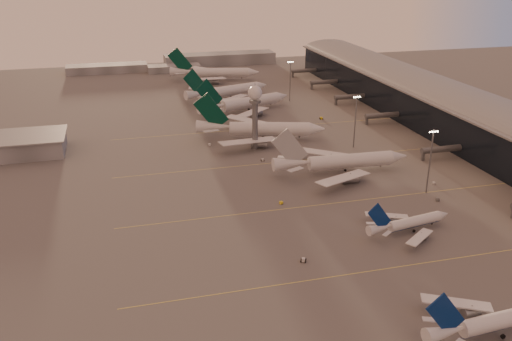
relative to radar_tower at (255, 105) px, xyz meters
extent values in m
plane|color=#5C5959|center=(-5.00, -120.00, -20.95)|extent=(700.00, 700.00, 0.00)
cube|color=#E2CF50|center=(25.00, -110.00, -20.94)|extent=(180.00, 0.25, 0.02)
cube|color=#E2CF50|center=(25.00, -65.00, -20.94)|extent=(180.00, 0.25, 0.02)
cube|color=#E2CF50|center=(25.00, -20.00, -20.94)|extent=(180.00, 0.25, 0.02)
cube|color=#E2CF50|center=(25.00, 30.00, -20.94)|extent=(180.00, 0.25, 0.02)
cube|color=black|center=(103.00, -10.00, -11.95)|extent=(36.00, 360.00, 18.00)
cylinder|color=slate|center=(103.00, -10.00, -2.95)|extent=(10.08, 360.00, 10.08)
cube|color=slate|center=(103.00, -10.00, -2.75)|extent=(40.00, 362.00, 0.80)
cylinder|color=#5B5D63|center=(77.00, -34.00, -16.45)|extent=(22.00, 2.80, 2.80)
cube|color=#5B5D63|center=(67.00, -34.00, -18.75)|extent=(1.20, 1.20, 4.40)
cylinder|color=#5B5D63|center=(77.00, 22.00, -16.45)|extent=(22.00, 2.80, 2.80)
cube|color=#5B5D63|center=(67.00, 22.00, -18.75)|extent=(1.20, 1.20, 4.40)
cylinder|color=#5B5D63|center=(77.00, 64.00, -16.45)|extent=(22.00, 2.80, 2.80)
cube|color=#5B5D63|center=(67.00, 64.00, -18.75)|extent=(1.20, 1.20, 4.40)
cylinder|color=#5B5D63|center=(77.00, 106.00, -16.45)|extent=(22.00, 2.80, 2.80)
cube|color=#5B5D63|center=(67.00, 106.00, -18.75)|extent=(1.20, 1.20, 4.40)
cylinder|color=#5B5D63|center=(77.00, 146.00, -16.45)|extent=(22.00, 2.80, 2.80)
cube|color=#5B5D63|center=(67.00, 146.00, -18.75)|extent=(1.20, 1.20, 4.40)
cylinder|color=#5B5D63|center=(0.00, 0.00, -9.95)|extent=(2.60, 2.60, 22.00)
cylinder|color=#5B5D63|center=(0.00, 0.00, 1.55)|extent=(5.20, 5.20, 1.20)
sphere|color=silver|center=(0.00, 0.00, 5.45)|extent=(6.40, 6.40, 6.40)
cylinder|color=#5B5D63|center=(0.00, 0.00, 9.15)|extent=(0.16, 0.16, 2.00)
cylinder|color=#5B5D63|center=(50.00, -65.00, -8.45)|extent=(0.56, 0.56, 25.00)
cube|color=#5B5D63|center=(50.00, -65.00, 3.55)|extent=(3.60, 0.25, 0.25)
sphere|color=#FFEABF|center=(48.50, -65.00, 3.15)|extent=(0.56, 0.56, 0.56)
sphere|color=#FFEABF|center=(49.50, -65.00, 3.15)|extent=(0.56, 0.56, 0.56)
sphere|color=#FFEABF|center=(50.50, -65.00, 3.15)|extent=(0.56, 0.56, 0.56)
sphere|color=#FFEABF|center=(51.50, -65.00, 3.15)|extent=(0.56, 0.56, 0.56)
cylinder|color=#5B5D63|center=(45.00, -10.00, -8.45)|extent=(0.56, 0.56, 25.00)
cube|color=#5B5D63|center=(45.00, -10.00, 3.55)|extent=(3.60, 0.25, 0.25)
sphere|color=#FFEABF|center=(43.50, -10.00, 3.15)|extent=(0.56, 0.56, 0.56)
sphere|color=#FFEABF|center=(44.50, -10.00, 3.15)|extent=(0.56, 0.56, 0.56)
sphere|color=#FFEABF|center=(45.50, -10.00, 3.15)|extent=(0.56, 0.56, 0.56)
sphere|color=#FFEABF|center=(46.50, -10.00, 3.15)|extent=(0.56, 0.56, 0.56)
cylinder|color=#5B5D63|center=(43.00, 80.00, -8.45)|extent=(0.56, 0.56, 25.00)
cube|color=#5B5D63|center=(43.00, 80.00, 3.55)|extent=(3.60, 0.25, 0.25)
sphere|color=#FFEABF|center=(41.50, 80.00, 3.15)|extent=(0.56, 0.56, 0.56)
sphere|color=#FFEABF|center=(42.50, 80.00, 3.15)|extent=(0.56, 0.56, 0.56)
sphere|color=#FFEABF|center=(43.50, 80.00, 3.15)|extent=(0.56, 0.56, 0.56)
sphere|color=#FFEABF|center=(44.50, 80.00, 3.15)|extent=(0.56, 0.56, 0.56)
cube|color=slate|center=(-65.00, 200.00, -17.95)|extent=(60.00, 18.00, 6.00)
cube|color=slate|center=(25.00, 210.00, -16.45)|extent=(90.00, 20.00, 9.00)
cube|color=slate|center=(-15.00, 190.00, -18.45)|extent=(40.00, 15.00, 5.00)
cylinder|color=silver|center=(23.36, -142.79, -17.67)|extent=(23.80, 5.52, 4.02)
cylinder|color=navy|center=(23.36, -142.79, -18.58)|extent=(23.26, 4.37, 2.89)
cone|color=silver|center=(6.65, -143.86, -17.17)|extent=(10.13, 4.64, 4.02)
cube|color=silver|center=(16.94, -133.30, -18.38)|extent=(17.18, 10.63, 1.26)
cylinder|color=gray|center=(19.96, -135.44, -20.21)|extent=(4.72, 2.90, 2.61)
cube|color=gray|center=(19.96, -135.44, -19.08)|extent=(0.33, 0.28, 1.61)
cube|color=navy|center=(6.15, -143.89, -12.20)|extent=(11.02, 1.08, 11.97)
cube|color=silver|center=(6.39, -139.30, -17.07)|extent=(4.87, 3.32, 0.26)
cylinder|color=black|center=(21.31, -140.59, -20.37)|extent=(1.19, 0.60, 1.16)
cylinder|color=black|center=(21.61, -145.23, -20.37)|extent=(1.19, 0.60, 1.16)
cylinder|color=silver|center=(29.86, -90.95, -18.21)|extent=(19.97, 6.55, 3.35)
cylinder|color=navy|center=(29.86, -90.95, -18.97)|extent=(19.43, 5.56, 2.41)
cone|color=silver|center=(41.44, -89.01, -18.21)|extent=(4.31, 3.93, 3.35)
cone|color=silver|center=(16.07, -93.25, -17.80)|extent=(8.70, 4.67, 3.35)
cube|color=silver|center=(26.45, -99.88, -18.80)|extent=(13.31, 11.29, 1.05)
cylinder|color=gray|center=(28.49, -97.56, -20.33)|extent=(4.12, 2.78, 2.18)
cube|color=gray|center=(28.49, -97.56, -19.39)|extent=(0.30, 0.26, 1.34)
cube|color=silver|center=(23.73, -83.61, -18.80)|extent=(14.55, 7.65, 1.05)
cylinder|color=gray|center=(26.42, -85.14, -20.33)|extent=(4.12, 2.78, 2.18)
cube|color=gray|center=(26.42, -85.14, -19.39)|extent=(0.30, 0.26, 1.34)
cube|color=navy|center=(15.67, -93.32, -13.65)|extent=(9.12, 1.82, 9.99)
cube|color=silver|center=(16.73, -97.01, -17.71)|extent=(3.93, 3.38, 0.22)
cube|color=silver|center=(15.47, -89.49, -17.71)|extent=(4.06, 2.45, 0.22)
cylinder|color=black|center=(37.24, -89.72, -20.51)|extent=(0.44, 0.44, 0.88)
cylinder|color=black|center=(27.97, -89.30, -20.46)|extent=(1.03, 0.59, 0.97)
cylinder|color=black|center=(28.61, -93.13, -20.46)|extent=(1.03, 0.59, 0.97)
cylinder|color=silver|center=(30.76, -38.05, -17.07)|extent=(35.97, 7.19, 5.59)
cylinder|color=silver|center=(30.76, -38.05, -18.33)|extent=(35.18, 5.59, 4.02)
cone|color=silver|center=(52.07, -39.01, -17.07)|extent=(7.16, 5.89, 5.59)
cone|color=silver|center=(5.41, -36.91, -16.38)|extent=(15.23, 6.25, 5.59)
cube|color=silver|center=(21.38, -52.51, -18.05)|extent=(25.73, 16.39, 1.66)
cylinder|color=gray|center=(25.86, -49.19, -20.32)|extent=(7.08, 3.94, 3.63)
cube|color=gray|center=(25.86, -49.19, -19.03)|extent=(0.28, 0.24, 2.23)
cube|color=silver|center=(22.71, -22.81, -18.05)|extent=(25.12, 18.17, 1.66)
cylinder|color=gray|center=(26.88, -26.51, -20.32)|extent=(7.08, 3.94, 3.63)
cube|color=gray|center=(26.88, -26.51, -19.03)|extent=(0.28, 0.24, 2.23)
cube|color=#9A9CA1|center=(4.66, -36.88, -9.78)|extent=(15.48, 1.01, 16.58)
cube|color=silver|center=(4.80, -43.81, -16.24)|extent=(7.38, 5.13, 0.23)
cube|color=silver|center=(5.42, -29.98, -16.24)|extent=(7.32, 5.59, 0.23)
cylinder|color=black|center=(44.33, -38.66, -20.50)|extent=(0.45, 0.45, 0.90)
cylinder|color=black|center=(27.97, -35.94, -20.45)|extent=(1.01, 0.49, 0.99)
cylinder|color=black|center=(27.79, -39.90, -20.45)|extent=(1.01, 0.49, 0.99)
cylinder|color=silver|center=(10.07, 11.06, -16.57)|extent=(38.63, 16.75, 6.20)
cylinder|color=silver|center=(10.07, 11.06, -17.96)|extent=(37.41, 14.87, 4.46)
cone|color=silver|center=(32.08, 4.61, -16.57)|extent=(8.88, 8.04, 6.20)
cone|color=silver|center=(-16.11, 18.72, -15.79)|extent=(17.21, 10.48, 6.20)
cube|color=silver|center=(-3.57, -1.80, -17.65)|extent=(28.64, 11.98, 1.84)
cylinder|color=gray|center=(2.02, 0.55, -20.20)|extent=(8.27, 5.96, 4.03)
cube|color=gray|center=(2.02, 0.55, -18.74)|extent=(0.38, 0.35, 2.48)
cube|color=silver|center=(5.52, 29.23, -17.65)|extent=(24.49, 24.12, 1.84)
cylinder|color=gray|center=(8.96, 24.24, -20.20)|extent=(8.27, 5.96, 4.03)
cube|color=gray|center=(8.96, 24.24, -18.74)|extent=(0.38, 0.35, 2.48)
cube|color=#033125|center=(-16.89, 18.95, -8.39)|extent=(16.47, 5.15, 18.35)
cube|color=silver|center=(-18.46, 11.66, -15.64)|extent=(7.80, 4.00, 0.27)
cube|color=silver|center=(-14.28, 25.94, -15.64)|extent=(7.38, 7.07, 0.27)
cylinder|color=black|center=(24.08, 6.95, -20.41)|extent=(0.53, 0.53, 1.07)
cylinder|color=black|center=(7.75, 14.18, -20.36)|extent=(1.28, 0.84, 1.18)
cylinder|color=black|center=(6.43, 9.67, -20.36)|extent=(1.28, 0.84, 1.18)
cylinder|color=silver|center=(14.47, 64.47, -16.73)|extent=(36.90, 17.92, 5.97)
cylinder|color=silver|center=(14.47, 64.47, -18.07)|extent=(35.65, 16.09, 4.30)
cone|color=silver|center=(35.31, 71.80, -16.73)|extent=(8.74, 8.01, 5.97)
cone|color=silver|center=(-10.32, 55.75, -15.98)|extent=(16.63, 10.78, 5.97)
cube|color=silver|center=(11.03, 46.75, -17.77)|extent=(22.78, 24.00, 1.77)
cylinder|color=gray|center=(14.08, 51.73, -20.23)|extent=(8.05, 6.04, 3.88)
cube|color=gray|center=(14.08, 51.73, -18.82)|extent=(0.38, 0.35, 2.39)
cube|color=silver|center=(0.69, 76.13, -17.77)|extent=(27.51, 10.19, 1.77)
cylinder|color=gray|center=(6.19, 74.16, -20.23)|extent=(8.05, 6.04, 3.88)
cube|color=gray|center=(6.19, 74.16, -18.82)|extent=(0.38, 0.35, 2.39)
cube|color=#033125|center=(-11.05, 55.49, -8.85)|extent=(15.61, 5.79, 17.67)
cube|color=silver|center=(-8.19, 48.90, -15.83)|extent=(6.95, 6.99, 0.26)
cube|color=silver|center=(-12.94, 62.42, -15.83)|extent=(7.43, 3.50, 0.26)
cylinder|color=black|center=(27.74, 69.13, -20.43)|extent=(0.51, 0.51, 1.03)
cylinder|color=black|center=(10.90, 65.61, -20.38)|extent=(1.24, 0.86, 1.13)
cylinder|color=black|center=(12.40, 61.34, -20.38)|extent=(1.24, 0.86, 1.13)
cylinder|color=silver|center=(11.11, 96.54, -16.86)|extent=(35.87, 16.93, 5.79)
cylinder|color=silver|center=(11.11, 96.54, -18.16)|extent=(34.67, 15.17, 4.17)
cone|color=silver|center=(31.41, 103.37, -16.86)|extent=(8.43, 7.70, 5.79)
cone|color=silver|center=(-13.04, 88.42, -16.13)|extent=(16.11, 10.29, 5.79)
cube|color=silver|center=(7.54, 79.41, -17.87)|extent=(22.30, 23.08, 1.71)
cylinder|color=gray|center=(10.56, 84.20, -20.25)|extent=(7.78, 5.78, 3.76)
cube|color=gray|center=(10.56, 84.20, -18.88)|extent=(0.36, 0.33, 2.32)
cube|color=silver|center=(-2.09, 108.03, -17.87)|extent=(26.70, 10.22, 1.71)
cylinder|color=gray|center=(3.21, 106.05, -20.25)|extent=(7.78, 5.78, 3.76)
cube|color=gray|center=(3.21, 106.05, -18.88)|extent=(0.36, 0.33, 2.32)
cube|color=#033125|center=(-13.75, 88.18, -9.22)|extent=(15.21, 5.41, 17.13)
cube|color=silver|center=(-11.06, 81.76, -15.99)|extent=(6.78, 6.73, 0.25)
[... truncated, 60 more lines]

